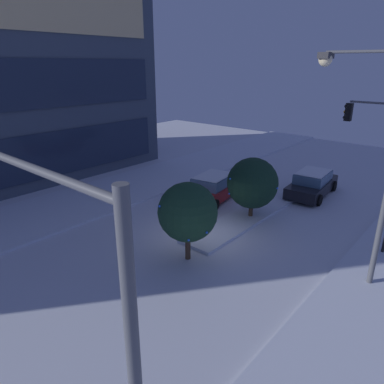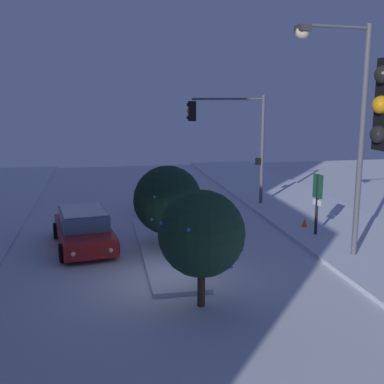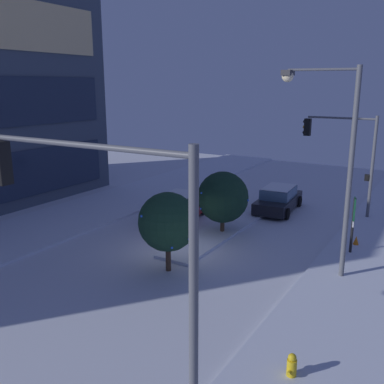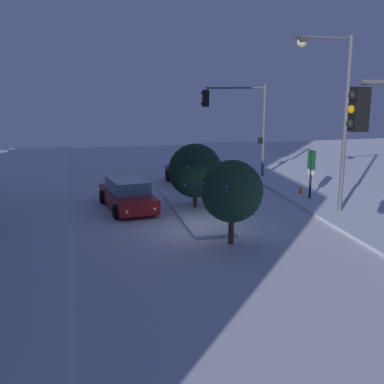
{
  "view_description": "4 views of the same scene",
  "coord_description": "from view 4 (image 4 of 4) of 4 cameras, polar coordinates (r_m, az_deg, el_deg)",
  "views": [
    {
      "loc": [
        -11.45,
        -9.09,
        7.64
      ],
      "look_at": [
        -0.09,
        0.67,
        2.16
      ],
      "focal_mm": 32.83,
      "sensor_mm": 36.0,
      "label": 1
    },
    {
      "loc": [
        -14.21,
        2.01,
        5.81
      ],
      "look_at": [
        0.12,
        -0.73,
        2.88
      ],
      "focal_mm": 44.93,
      "sensor_mm": 36.0,
      "label": 2
    },
    {
      "loc": [
        -15.46,
        -10.02,
        7.46
      ],
      "look_at": [
        1.42,
        0.22,
        2.54
      ],
      "focal_mm": 40.33,
      "sensor_mm": 36.0,
      "label": 3
    },
    {
      "loc": [
        -19.72,
        5.07,
        6.5
      ],
      "look_at": [
        -0.34,
        0.6,
        1.79
      ],
      "focal_mm": 46.99,
      "sensor_mm": 36.0,
      "label": 4
    }
  ],
  "objects": [
    {
      "name": "ground",
      "position": [
        21.37,
        1.36,
        -4.4
      ],
      "size": [
        52.0,
        52.0,
        0.0
      ],
      "primitive_type": "plane",
      "color": "silver"
    },
    {
      "name": "curb_strip_near",
      "position": [
        24.61,
        20.15,
        -2.67
      ],
      "size": [
        52.0,
        5.2,
        0.14
      ],
      "primitive_type": "cube",
      "color": "silver",
      "rests_on": "ground"
    },
    {
      "name": "curb_strip_far",
      "position": [
        20.97,
        -20.93,
        -5.46
      ],
      "size": [
        52.0,
        5.2,
        0.14
      ],
      "primitive_type": "cube",
      "color": "silver",
      "rests_on": "ground"
    },
    {
      "name": "median_strip",
      "position": [
        24.55,
        -0.04,
        -1.87
      ],
      "size": [
        9.0,
        1.8,
        0.14
      ],
      "primitive_type": "cube",
      "color": "silver",
      "rests_on": "ground"
    },
    {
      "name": "car_near",
      "position": [
        29.87,
        -0.24,
        2.14
      ],
      "size": [
        4.76,
        2.37,
        1.49
      ],
      "rotation": [
        0.0,
        0.0,
        0.08
      ],
      "color": "black",
      "rests_on": "ground"
    },
    {
      "name": "car_far",
      "position": [
        24.81,
        -7.31,
        -0.29
      ],
      "size": [
        4.86,
        2.64,
        1.49
      ],
      "rotation": [
        0.0,
        0.0,
        3.29
      ],
      "color": "maroon",
      "rests_on": "ground"
    },
    {
      "name": "traffic_light_corner_near_right",
      "position": [
        31.29,
        5.47,
        8.69
      ],
      "size": [
        0.32,
        4.15,
        5.85
      ],
      "rotation": [
        0.0,
        0.0,
        1.57
      ],
      "color": "#565960",
      "rests_on": "ground"
    },
    {
      "name": "street_lamp_arched",
      "position": [
        23.57,
        15.76,
        9.82
      ],
      "size": [
        0.72,
        2.81,
        8.15
      ],
      "rotation": [
        0.0,
        0.0,
        1.7
      ],
      "color": "#565960",
      "rests_on": "ground"
    },
    {
      "name": "parking_info_sign",
      "position": [
        26.71,
        13.37,
        2.59
      ],
      "size": [
        0.55,
        0.2,
        2.66
      ],
      "rotation": [
        0.0,
        0.0,
        1.83
      ],
      "color": "black",
      "rests_on": "ground"
    },
    {
      "name": "decorated_tree_median",
      "position": [
        19.26,
        4.54,
        0.08
      ],
      "size": [
        2.41,
        2.41,
        3.31
      ],
      "color": "#473323",
      "rests_on": "ground"
    },
    {
      "name": "decorated_tree_left_of_median",
      "position": [
        24.17,
        0.37,
        2.43
      ],
      "size": [
        2.61,
        2.66,
        3.25
      ],
      "color": "#473323",
      "rests_on": "ground"
    },
    {
      "name": "construction_cone",
      "position": [
        28.02,
        12.22,
        0.17
      ],
      "size": [
        0.36,
        0.36,
        0.55
      ],
      "primitive_type": "cone",
      "color": "orange",
      "rests_on": "ground"
    }
  ]
}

